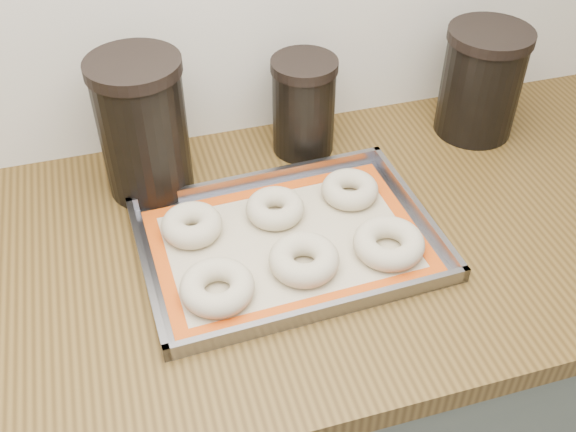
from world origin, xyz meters
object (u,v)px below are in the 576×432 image
object	(u,v)px
bagel_front_left	(217,287)
canister_right	(481,82)
bagel_back_right	(350,189)
bagel_front_mid	(304,259)
bagel_back_left	(192,225)
bagel_back_mid	(275,208)
baking_tray	(288,241)
bagel_front_right	(389,243)
canister_mid	(304,106)
canister_left	(143,127)

from	to	relation	value
bagel_front_left	canister_right	size ratio (longest dim) A/B	0.53
bagel_back_right	bagel_front_mid	bearing A→B (deg)	-131.96
bagel_front_left	bagel_front_mid	world-z (taller)	bagel_front_mid
bagel_back_left	bagel_back_mid	distance (m)	0.14
baking_tray	bagel_front_mid	bearing A→B (deg)	-83.67
canister_right	bagel_back_mid	bearing A→B (deg)	-161.68
bagel_front_right	bagel_back_mid	world-z (taller)	bagel_front_right
bagel_back_mid	canister_mid	world-z (taller)	canister_mid
bagel_front_right	canister_right	xyz separation A→B (m)	(0.29, 0.28, 0.08)
bagel_front_left	bagel_front_mid	size ratio (longest dim) A/B	1.02
bagel_back_mid	bagel_front_right	bearing A→B (deg)	-41.76
bagel_front_left	bagel_back_right	bearing A→B (deg)	30.96
bagel_back_mid	canister_left	size ratio (longest dim) A/B	0.40
bagel_back_left	bagel_back_right	world-z (taller)	bagel_back_left
bagel_front_left	bagel_front_right	distance (m)	0.27
baking_tray	bagel_front_right	bearing A→B (deg)	-24.25
bagel_front_mid	bagel_back_left	size ratio (longest dim) A/B	1.10
canister_mid	canister_left	bearing A→B (deg)	-173.37
bagel_front_right	bagel_back_left	distance (m)	0.31
bagel_front_right	canister_left	world-z (taller)	canister_left
baking_tray	bagel_front_mid	world-z (taller)	bagel_front_mid
bagel_front_left	bagel_back_mid	xyz separation A→B (m)	(0.13, 0.15, -0.00)
canister_right	bagel_front_right	bearing A→B (deg)	-136.66
bagel_front_left	bagel_back_left	size ratio (longest dim) A/B	1.12
bagel_front_mid	bagel_front_right	world-z (taller)	bagel_front_mid
bagel_back_right	bagel_front_right	bearing A→B (deg)	-85.46
bagel_front_right	bagel_back_mid	size ratio (longest dim) A/B	1.16
bagel_front_right	bagel_back_mid	distance (m)	0.20
baking_tray	bagel_back_left	distance (m)	0.16
bagel_back_left	canister_right	size ratio (longest dim) A/B	0.47
bagel_back_mid	canister_mid	bearing A→B (deg)	59.83
baking_tray	bagel_front_left	xyz separation A→B (m)	(-0.13, -0.08, 0.02)
bagel_back_left	bagel_back_right	size ratio (longest dim) A/B	1.01
baking_tray	canister_right	size ratio (longest dim) A/B	2.28
baking_tray	bagel_back_mid	size ratio (longest dim) A/B	4.90
bagel_front_right	canister_left	xyz separation A→B (m)	(-0.33, 0.28, 0.10)
bagel_back_mid	canister_left	bearing A→B (deg)	141.51
bagel_front_right	canister_mid	size ratio (longest dim) A/B	0.61
canister_left	canister_mid	xyz separation A→B (m)	(0.29, 0.03, -0.03)
bagel_back_mid	bagel_front_left	bearing A→B (deg)	-131.14
bagel_back_left	canister_left	distance (m)	0.19
bagel_front_right	canister_left	bearing A→B (deg)	140.02
bagel_front_mid	bagel_back_mid	distance (m)	0.13
bagel_front_mid	canister_left	xyz separation A→B (m)	(-0.19, 0.27, 0.10)
canister_mid	bagel_front_left	bearing A→B (deg)	-125.47
baking_tray	canister_right	world-z (taller)	canister_right
bagel_back_right	canister_mid	world-z (taller)	canister_mid
bagel_back_left	canister_mid	distance (m)	0.31
bagel_back_right	canister_mid	size ratio (longest dim) A/B	0.53
baking_tray	bagel_front_right	world-z (taller)	bagel_front_right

